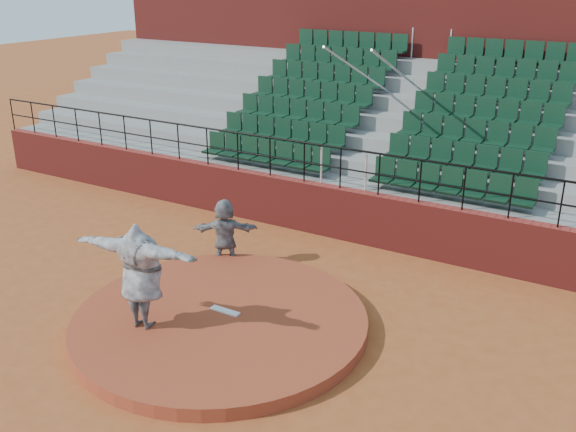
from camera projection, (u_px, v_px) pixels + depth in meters
name	position (u px, v px, depth m)	size (l,w,h in m)	color
ground	(221.00, 327.00, 12.06)	(90.00, 90.00, 0.00)	#9E4D23
pitchers_mound	(221.00, 321.00, 12.01)	(5.50, 5.50, 0.25)	#983C22
pitching_rubber	(225.00, 311.00, 12.08)	(0.60, 0.15, 0.03)	white
boundary_wall	(339.00, 213.00, 15.84)	(24.00, 0.30, 1.30)	maroon
wall_railing	(341.00, 159.00, 15.34)	(24.04, 0.05, 1.03)	black
seating_deck	(396.00, 148.00, 18.48)	(24.00, 5.97, 4.63)	gray
press_box_facade	(445.00, 58.00, 20.91)	(24.00, 3.00, 7.10)	maroon
pitcher	(141.00, 275.00, 11.28)	(2.45, 0.67, 1.99)	black
fielder	(225.00, 233.00, 14.32)	(1.45, 0.46, 1.56)	black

